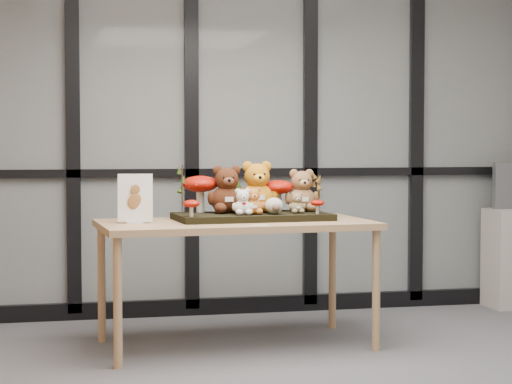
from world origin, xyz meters
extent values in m
plane|color=beige|center=(0.00, 2.50, 1.40)|extent=(5.00, 0.00, 5.00)
cube|color=#2D383F|center=(0.00, 2.47, 1.40)|extent=(4.90, 0.02, 2.70)
cube|color=black|center=(0.00, 2.47, 0.06)|extent=(4.90, 0.06, 0.12)
cube|color=black|center=(0.00, 2.47, 1.05)|extent=(4.90, 0.06, 0.06)
cube|color=black|center=(-1.30, 2.47, 1.40)|extent=(0.10, 0.06, 2.70)
cube|color=black|center=(-0.45, 2.47, 1.40)|extent=(0.10, 0.06, 2.70)
cube|color=black|center=(0.45, 2.47, 1.40)|extent=(0.10, 0.06, 2.70)
cube|color=black|center=(1.30, 2.47, 1.40)|extent=(0.10, 0.06, 2.70)
cube|color=tan|center=(-0.34, 1.37, 0.76)|extent=(1.72, 0.95, 0.04)
cylinder|color=tan|center=(-1.10, 0.95, 0.37)|extent=(0.05, 0.05, 0.74)
cylinder|color=tan|center=(-1.15, 1.68, 0.37)|extent=(0.05, 0.05, 0.74)
cylinder|color=tan|center=(0.47, 1.05, 0.37)|extent=(0.05, 0.05, 0.74)
cylinder|color=tan|center=(0.42, 1.79, 0.37)|extent=(0.05, 0.05, 0.74)
cube|color=black|center=(-0.22, 1.44, 0.80)|extent=(0.99, 0.54, 0.04)
cube|color=silver|center=(-0.96, 1.35, 0.79)|extent=(0.11, 0.07, 0.01)
cube|color=white|center=(-0.96, 1.35, 0.94)|extent=(0.21, 0.06, 0.29)
ellipsoid|color=brown|center=(-0.96, 1.34, 0.91)|extent=(0.09, 0.01, 0.10)
ellipsoid|color=brown|center=(-0.96, 1.34, 0.99)|extent=(0.06, 0.01, 0.06)
cube|color=white|center=(-0.27, 1.04, 0.78)|extent=(0.09, 0.03, 0.00)
camera|label=1|loc=(-1.46, -4.24, 1.26)|focal=65.00mm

